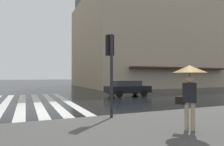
# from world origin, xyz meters

# --- Properties ---
(ground_plane) EXTENTS (220.00, 220.00, 0.00)m
(ground_plane) POSITION_xyz_m (0.00, 0.00, 0.00)
(ground_plane) COLOR black
(zebra_crossing) EXTENTS (13.00, 6.50, 0.01)m
(zebra_crossing) POSITION_xyz_m (4.00, 1.07, 0.00)
(zebra_crossing) COLOR silver
(zebra_crossing) RESTS_ON ground_plane
(haussmann_block_corner) EXTENTS (19.68, 24.60, 18.36)m
(haussmann_block_corner) POSITION_xyz_m (21.73, -20.27, 8.99)
(haussmann_block_corner) COLOR tan
(haussmann_block_corner) RESTS_ON ground_plane
(traffic_signal_post) EXTENTS (0.44, 0.30, 3.37)m
(traffic_signal_post) POSITION_xyz_m (-3.41, -2.37, 2.58)
(traffic_signal_post) COLOR #232326
(traffic_signal_post) RESTS_ON sidewalk_pavement
(car_black) EXTENTS (1.85, 4.10, 1.41)m
(car_black) POSITION_xyz_m (5.50, -7.79, 0.76)
(car_black) COLOR black
(car_black) RESTS_ON ground_plane
(pedestrian_with_floral_umbrella) EXTENTS (1.03, 1.03, 2.00)m
(pedestrian_with_floral_umbrella) POSITION_xyz_m (-6.26, -3.81, 1.76)
(pedestrian_with_floral_umbrella) COLOR black
(pedestrian_with_floral_umbrella) RESTS_ON sidewalk_pavement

